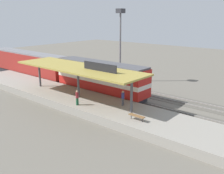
# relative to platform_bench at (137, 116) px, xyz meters

# --- Properties ---
(ground_plane) EXTENTS (120.00, 120.00, 0.00)m
(ground_plane) POSITION_rel_platform_bench_xyz_m (8.00, 9.68, -1.34)
(ground_plane) COLOR #666056
(track_near) EXTENTS (3.20, 110.00, 0.16)m
(track_near) POSITION_rel_platform_bench_xyz_m (6.00, 9.68, -1.31)
(track_near) COLOR #565249
(track_near) RESTS_ON ground
(track_far) EXTENTS (3.20, 110.00, 0.16)m
(track_far) POSITION_rel_platform_bench_xyz_m (10.60, 9.68, -1.31)
(track_far) COLOR #565249
(track_far) RESTS_ON ground
(platform) EXTENTS (6.00, 44.00, 0.90)m
(platform) POSITION_rel_platform_bench_xyz_m (1.40, 9.68, -0.89)
(platform) COLOR gray
(platform) RESTS_ON ground
(station_canopy) EXTENTS (5.20, 18.00, 4.70)m
(station_canopy) POSITION_rel_platform_bench_xyz_m (1.40, 9.59, 3.19)
(station_canopy) COLOR #47474C
(station_canopy) RESTS_ON platform
(platform_bench) EXTENTS (0.44, 1.70, 0.50)m
(platform_bench) POSITION_rel_platform_bench_xyz_m (0.00, 0.00, 0.00)
(platform_bench) COLOR #333338
(platform_bench) RESTS_ON platform
(locomotive) EXTENTS (2.93, 14.43, 4.44)m
(locomotive) POSITION_rel_platform_bench_xyz_m (6.00, 10.21, 1.07)
(locomotive) COLOR #28282D
(locomotive) RESTS_ON track_near
(passenger_carriage_single) EXTENTS (2.90, 20.00, 4.24)m
(passenger_carriage_single) POSITION_rel_platform_bench_xyz_m (6.00, 28.21, 0.97)
(passenger_carriage_single) COLOR #28282D
(passenger_carriage_single) RESTS_ON track_near
(light_mast) EXTENTS (1.10, 1.10, 11.70)m
(light_mast) POSITION_rel_platform_bench_xyz_m (13.80, 13.00, 7.05)
(light_mast) COLOR slate
(light_mast) RESTS_ON ground
(person_waiting) EXTENTS (0.34, 0.34, 1.71)m
(person_waiting) POSITION_rel_platform_bench_xyz_m (2.54, 3.66, 0.51)
(person_waiting) COLOR #4C4C51
(person_waiting) RESTS_ON platform
(person_walking) EXTENTS (0.34, 0.34, 1.71)m
(person_walking) POSITION_rel_platform_bench_xyz_m (-0.68, 7.66, 0.51)
(person_walking) COLOR #23603D
(person_walking) RESTS_ON platform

